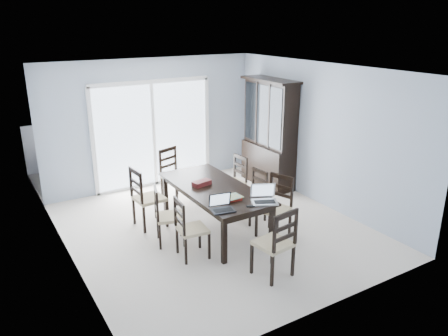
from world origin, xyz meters
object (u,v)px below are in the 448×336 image
(chair_end_far, at_px, (172,168))
(laptop_dark, at_px, (223,207))
(chair_left_near, at_px, (186,222))
(chair_right_near, at_px, (277,199))
(game_box, at_px, (202,183))
(chair_right_far, at_px, (236,175))
(chair_left_far, at_px, (143,192))
(chair_end_near, at_px, (279,237))
(china_hutch, at_px, (269,134))
(chair_right_mid, at_px, (255,190))
(hot_tub, at_px, (122,152))
(cell_phone, at_px, (251,206))
(laptop_silver, at_px, (265,199))
(dining_table, at_px, (214,191))
(chair_left_mid, at_px, (164,210))

(chair_end_far, relative_size, laptop_dark, 3.16)
(chair_left_near, bearing_deg, chair_right_near, 93.02)
(chair_end_far, bearing_deg, chair_right_near, 90.67)
(chair_right_near, xyz_separation_m, game_box, (-0.92, 0.82, 0.19))
(laptop_dark, bearing_deg, chair_right_far, 63.52)
(chair_left_far, distance_m, chair_end_near, 2.54)
(china_hutch, distance_m, chair_end_far, 2.12)
(chair_left_near, relative_size, chair_left_far, 0.88)
(china_hutch, relative_size, laptop_dark, 6.01)
(chair_end_near, bearing_deg, chair_right_near, 45.23)
(chair_right_mid, distance_m, chair_right_far, 0.73)
(chair_right_mid, distance_m, chair_end_far, 1.77)
(game_box, height_order, hot_tub, hot_tub)
(laptop_dark, distance_m, hot_tub, 4.50)
(chair_right_far, height_order, chair_end_near, chair_end_near)
(chair_end_far, xyz_separation_m, hot_tub, (-0.31, 2.06, -0.16))
(chair_end_near, height_order, cell_phone, chair_end_near)
(chair_right_far, bearing_deg, laptop_dark, 138.86)
(chair_left_far, height_order, chair_right_far, chair_left_far)
(laptop_dark, relative_size, game_box, 1.19)
(chair_right_far, distance_m, cell_phone, 1.85)
(laptop_dark, xyz_separation_m, laptop_silver, (0.67, -0.07, 0.01))
(chair_left_near, height_order, chair_end_near, chair_end_near)
(dining_table, bearing_deg, chair_right_far, 38.99)
(chair_right_near, distance_m, hot_tub, 4.42)
(chair_end_far, bearing_deg, chair_right_far, 117.09)
(chair_right_mid, relative_size, chair_right_far, 0.95)
(chair_right_mid, bearing_deg, chair_right_far, -11.96)
(laptop_silver, xyz_separation_m, hot_tub, (-0.64, 4.56, -0.36))
(laptop_dark, height_order, hot_tub, laptop_dark)
(china_hutch, height_order, chair_right_near, china_hutch)
(chair_left_mid, xyz_separation_m, laptop_dark, (0.53, -0.85, 0.24))
(laptop_silver, bearing_deg, chair_left_far, 153.24)
(chair_left_mid, height_order, laptop_silver, chair_left_mid)
(laptop_dark, bearing_deg, chair_left_far, 122.48)
(chair_left_mid, xyz_separation_m, chair_right_far, (1.76, 0.72, 0.00))
(china_hutch, xyz_separation_m, chair_end_far, (-2.05, 0.30, -0.46))
(chair_left_mid, height_order, hot_tub, chair_left_mid)
(chair_left_near, xyz_separation_m, laptop_dark, (0.43, -0.29, 0.24))
(china_hutch, bearing_deg, chair_left_mid, -156.48)
(chair_left_far, height_order, cell_phone, chair_left_far)
(chair_left_mid, bearing_deg, chair_end_near, 46.23)
(hot_tub, bearing_deg, chair_right_mid, -72.71)
(chair_left_far, xyz_separation_m, laptop_dark, (0.59, -1.54, 0.17))
(chair_left_mid, bearing_deg, hot_tub, -170.77)
(chair_left_near, xyz_separation_m, cell_phone, (0.85, -0.36, 0.20))
(dining_table, height_order, game_box, game_box)
(hot_tub, bearing_deg, china_hutch, -45.11)
(chair_right_mid, relative_size, laptop_dark, 2.78)
(china_hutch, bearing_deg, cell_phone, -131.83)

